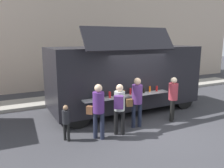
# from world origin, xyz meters

# --- Properties ---
(ground_plane) EXTENTS (60.00, 60.00, 0.00)m
(ground_plane) POSITION_xyz_m (0.00, 0.00, 0.00)
(ground_plane) COLOR #38383D
(curb_strip) EXTENTS (28.00, 1.60, 0.15)m
(curb_strip) POSITION_xyz_m (-3.94, 4.84, 0.07)
(curb_strip) COLOR #9E998E
(curb_strip) RESTS_ON ground
(building_behind) EXTENTS (32.00, 2.40, 7.94)m
(building_behind) POSITION_xyz_m (-2.94, 8.74, 3.97)
(building_behind) COLOR #C5B09D
(building_behind) RESTS_ON ground
(food_truck_main) EXTENTS (6.33, 2.97, 3.48)m
(food_truck_main) POSITION_xyz_m (0.06, 2.22, 1.51)
(food_truck_main) COLOR black
(food_truck_main) RESTS_ON ground
(trash_bin) EXTENTS (0.60, 0.60, 0.96)m
(trash_bin) POSITION_xyz_m (3.84, 4.54, 0.48)
(trash_bin) COLOR #2B5C39
(trash_bin) RESTS_ON ground
(customer_front_ordering) EXTENTS (0.58, 0.36, 1.77)m
(customer_front_ordering) POSITION_xyz_m (-0.55, 0.33, 1.05)
(customer_front_ordering) COLOR #1D2337
(customer_front_ordering) RESTS_ON ground
(customer_mid_with_backpack) EXTENTS (0.48, 0.54, 1.68)m
(customer_mid_with_backpack) POSITION_xyz_m (-1.40, 0.02, 1.03)
(customer_mid_with_backpack) COLOR black
(customer_mid_with_backpack) RESTS_ON ground
(customer_rear_waiting) EXTENTS (0.50, 0.50, 1.74)m
(customer_rear_waiting) POSITION_xyz_m (-2.11, 0.08, 1.03)
(customer_rear_waiting) COLOR #202539
(customer_rear_waiting) RESTS_ON ground
(customer_extra_browsing) EXTENTS (0.34, 0.34, 1.68)m
(customer_extra_browsing) POSITION_xyz_m (1.03, 0.27, 1.00)
(customer_extra_browsing) COLOR black
(customer_extra_browsing) RESTS_ON ground
(child_near_queue) EXTENTS (0.23, 0.23, 1.13)m
(child_near_queue) POSITION_xyz_m (-3.03, 0.38, 0.68)
(child_near_queue) COLOR black
(child_near_queue) RESTS_ON ground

